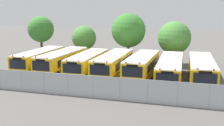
{
  "coord_description": "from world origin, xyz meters",
  "views": [
    {
      "loc": [
        8.51,
        -29.79,
        7.7
      ],
      "look_at": [
        -0.27,
        0.0,
        1.6
      ],
      "focal_mm": 43.87,
      "sensor_mm": 36.0,
      "label": 1
    }
  ],
  "objects_px": {
    "school_bus_6": "(201,70)",
    "school_bus_3": "(114,64)",
    "school_bus_5": "(170,69)",
    "school_bus_2": "(88,63)",
    "school_bus_0": "(40,60)",
    "traffic_cone": "(15,84)",
    "school_bus_1": "(63,61)",
    "tree_3": "(174,38)",
    "tree_2": "(130,30)",
    "tree_0": "(41,29)",
    "school_bus_4": "(142,66)",
    "tree_1": "(84,37)"
  },
  "relations": [
    {
      "from": "school_bus_6",
      "to": "school_bus_3",
      "type": "bearing_deg",
      "value": -1.42
    },
    {
      "from": "school_bus_5",
      "to": "school_bus_2",
      "type": "bearing_deg",
      "value": -2.66
    },
    {
      "from": "school_bus_0",
      "to": "traffic_cone",
      "type": "height_order",
      "value": "school_bus_0"
    },
    {
      "from": "school_bus_1",
      "to": "tree_3",
      "type": "bearing_deg",
      "value": -143.88
    },
    {
      "from": "tree_2",
      "to": "tree_0",
      "type": "bearing_deg",
      "value": 172.37
    },
    {
      "from": "school_bus_6",
      "to": "school_bus_0",
      "type": "bearing_deg",
      "value": -1.2
    },
    {
      "from": "school_bus_1",
      "to": "school_bus_2",
      "type": "relative_size",
      "value": 1.03
    },
    {
      "from": "traffic_cone",
      "to": "tree_2",
      "type": "bearing_deg",
      "value": 62.86
    },
    {
      "from": "tree_3",
      "to": "school_bus_4",
      "type": "bearing_deg",
      "value": -108.07
    },
    {
      "from": "tree_0",
      "to": "tree_3",
      "type": "distance_m",
      "value": 22.03
    },
    {
      "from": "school_bus_1",
      "to": "tree_2",
      "type": "bearing_deg",
      "value": -124.68
    },
    {
      "from": "school_bus_3",
      "to": "school_bus_4",
      "type": "distance_m",
      "value": 3.38
    },
    {
      "from": "school_bus_1",
      "to": "tree_2",
      "type": "relative_size",
      "value": 1.39
    },
    {
      "from": "school_bus_6",
      "to": "tree_2",
      "type": "relative_size",
      "value": 1.54
    },
    {
      "from": "tree_3",
      "to": "school_bus_1",
      "type": "bearing_deg",
      "value": -145.18
    },
    {
      "from": "school_bus_5",
      "to": "school_bus_6",
      "type": "relative_size",
      "value": 1.06
    },
    {
      "from": "school_bus_0",
      "to": "school_bus_5",
      "type": "bearing_deg",
      "value": 178.05
    },
    {
      "from": "school_bus_0",
      "to": "school_bus_2",
      "type": "distance_m",
      "value": 6.45
    },
    {
      "from": "school_bus_4",
      "to": "traffic_cone",
      "type": "height_order",
      "value": "school_bus_4"
    },
    {
      "from": "school_bus_2",
      "to": "tree_0",
      "type": "bearing_deg",
      "value": -42.44
    },
    {
      "from": "school_bus_3",
      "to": "tree_3",
      "type": "height_order",
      "value": "tree_3"
    },
    {
      "from": "school_bus_5",
      "to": "school_bus_6",
      "type": "height_order",
      "value": "school_bus_6"
    },
    {
      "from": "school_bus_3",
      "to": "tree_0",
      "type": "distance_m",
      "value": 19.23
    },
    {
      "from": "school_bus_0",
      "to": "tree_1",
      "type": "height_order",
      "value": "tree_1"
    },
    {
      "from": "school_bus_6",
      "to": "tree_3",
      "type": "height_order",
      "value": "tree_3"
    },
    {
      "from": "school_bus_6",
      "to": "tree_0",
      "type": "bearing_deg",
      "value": -24.34
    },
    {
      "from": "school_bus_2",
      "to": "tree_3",
      "type": "relative_size",
      "value": 1.59
    },
    {
      "from": "school_bus_2",
      "to": "traffic_cone",
      "type": "relative_size",
      "value": 16.26
    },
    {
      "from": "school_bus_1",
      "to": "tree_0",
      "type": "distance_m",
      "value": 14.56
    },
    {
      "from": "school_bus_0",
      "to": "school_bus_3",
      "type": "distance_m",
      "value": 9.63
    },
    {
      "from": "school_bus_1",
      "to": "tree_3",
      "type": "xyz_separation_m",
      "value": [
        12.68,
        8.82,
        2.31
      ]
    },
    {
      "from": "tree_0",
      "to": "traffic_cone",
      "type": "distance_m",
      "value": 19.85
    },
    {
      "from": "school_bus_4",
      "to": "school_bus_6",
      "type": "height_order",
      "value": "school_bus_4"
    },
    {
      "from": "school_bus_0",
      "to": "tree_2",
      "type": "height_order",
      "value": "tree_2"
    },
    {
      "from": "school_bus_1",
      "to": "tree_2",
      "type": "xyz_separation_m",
      "value": [
        6.36,
        8.75,
        3.31
      ]
    },
    {
      "from": "school_bus_3",
      "to": "tree_2",
      "type": "bearing_deg",
      "value": -89.44
    },
    {
      "from": "school_bus_0",
      "to": "school_bus_3",
      "type": "bearing_deg",
      "value": 179.28
    },
    {
      "from": "school_bus_5",
      "to": "traffic_cone",
      "type": "relative_size",
      "value": 19.53
    },
    {
      "from": "tree_2",
      "to": "tree_3",
      "type": "relative_size",
      "value": 1.18
    },
    {
      "from": "school_bus_1",
      "to": "school_bus_3",
      "type": "height_order",
      "value": "school_bus_1"
    },
    {
      "from": "tree_0",
      "to": "traffic_cone",
      "type": "relative_size",
      "value": 11.03
    },
    {
      "from": "school_bus_5",
      "to": "tree_3",
      "type": "bearing_deg",
      "value": -89.69
    },
    {
      "from": "school_bus_1",
      "to": "school_bus_2",
      "type": "bearing_deg",
      "value": -177.98
    },
    {
      "from": "school_bus_5",
      "to": "tree_0",
      "type": "height_order",
      "value": "tree_0"
    },
    {
      "from": "school_bus_4",
      "to": "tree_2",
      "type": "xyz_separation_m",
      "value": [
        -3.46,
        8.71,
        3.32
      ]
    },
    {
      "from": "school_bus_5",
      "to": "school_bus_3",
      "type": "bearing_deg",
      "value": -3.99
    },
    {
      "from": "school_bus_3",
      "to": "traffic_cone",
      "type": "distance_m",
      "value": 10.96
    },
    {
      "from": "school_bus_0",
      "to": "school_bus_4",
      "type": "relative_size",
      "value": 0.99
    },
    {
      "from": "school_bus_3",
      "to": "tree_1",
      "type": "height_order",
      "value": "tree_1"
    },
    {
      "from": "school_bus_1",
      "to": "school_bus_5",
      "type": "relative_size",
      "value": 0.86
    }
  ]
}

